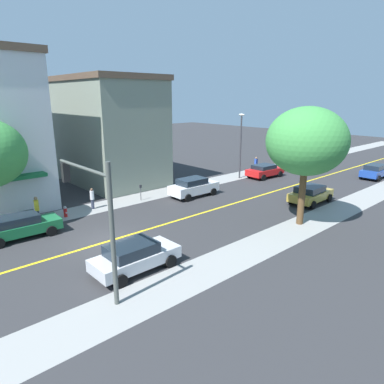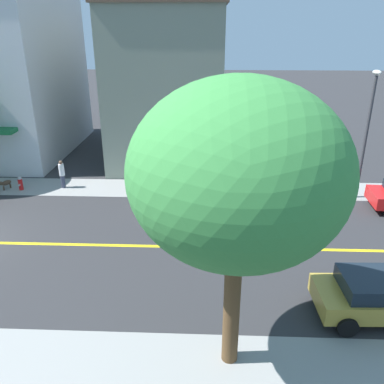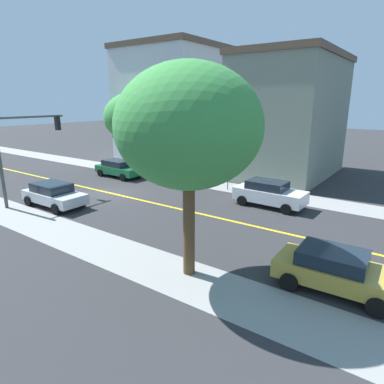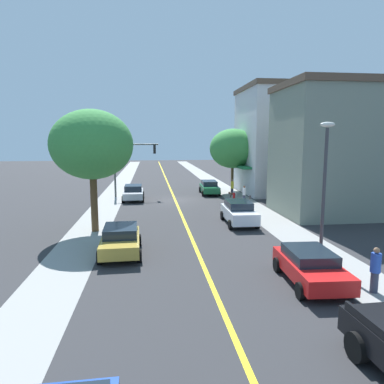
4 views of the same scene
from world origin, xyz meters
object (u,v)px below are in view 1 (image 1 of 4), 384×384
(street_tree_left_near, at_px, (307,142))
(white_sedan_left_curb, at_px, (193,187))
(pedestrian_blue_shirt, at_px, (256,164))
(fire_hydrant, at_px, (65,212))
(silver_sedan_right_curb, at_px, (135,256))
(pedestrian_yellow_shirt, at_px, (37,208))
(gold_sedan_right_curb, at_px, (310,194))
(street_lamp, at_px, (241,139))
(small_dog, at_px, (53,215))
(blue_sedan_right_curb, at_px, (375,171))
(parking_meter, at_px, (141,190))
(green_sedan_left_curb, at_px, (20,226))
(traffic_light_mast, at_px, (94,206))
(pedestrian_white_shirt, at_px, (92,198))
(red_sedan_left_curb, at_px, (265,170))
(black_pickup_truck, at_px, (302,161))

(street_tree_left_near, distance_m, white_sedan_left_curb, 10.83)
(street_tree_left_near, distance_m, pedestrian_blue_shirt, 16.80)
(fire_hydrant, relative_size, silver_sedan_right_curb, 0.19)
(pedestrian_yellow_shirt, bearing_deg, gold_sedan_right_curb, 64.19)
(fire_hydrant, xyz_separation_m, gold_sedan_right_curb, (9.86, 16.05, 0.36))
(street_lamp, relative_size, small_dog, 8.94)
(blue_sedan_right_curb, relative_size, small_dog, 5.62)
(parking_meter, height_order, pedestrian_blue_shirt, pedestrian_blue_shirt)
(pedestrian_yellow_shirt, bearing_deg, green_sedan_left_curb, -34.70)
(traffic_light_mast, height_order, pedestrian_yellow_shirt, traffic_light_mast)
(fire_hydrant, relative_size, pedestrian_white_shirt, 0.50)
(fire_hydrant, distance_m, pedestrian_yellow_shirt, 1.91)
(parking_meter, distance_m, red_sedan_left_curb, 14.62)
(pedestrian_blue_shirt, bearing_deg, green_sedan_left_curb, 109.45)
(traffic_light_mast, bearing_deg, silver_sedan_right_curb, -76.57)
(pedestrian_blue_shirt, bearing_deg, red_sedan_left_curb, 165.70)
(pedestrian_blue_shirt, bearing_deg, gold_sedan_right_curb, 164.39)
(white_sedan_left_curb, distance_m, pedestrian_blue_shirt, 11.84)
(parking_meter, relative_size, red_sedan_left_curb, 0.31)
(black_pickup_truck, height_order, small_dog, black_pickup_truck)
(street_tree_left_near, xyz_separation_m, black_pickup_truck, (-9.94, 16.86, -4.64))
(parking_meter, xyz_separation_m, gold_sedan_right_curb, (9.67, 9.78, -0.12))
(parking_meter, xyz_separation_m, pedestrian_yellow_shirt, (-0.44, -8.07, 0.09))
(pedestrian_white_shirt, distance_m, pedestrian_blue_shirt, 19.65)
(black_pickup_truck, height_order, pedestrian_blue_shirt, pedestrian_blue_shirt)
(blue_sedan_right_curb, bearing_deg, fire_hydrant, 159.96)
(street_tree_left_near, xyz_separation_m, white_sedan_left_curb, (-9.72, -0.87, -4.70))
(red_sedan_left_curb, distance_m, pedestrian_white_shirt, 18.64)
(street_tree_left_near, height_order, small_dog, street_tree_left_near)
(pedestrian_blue_shirt, bearing_deg, pedestrian_white_shirt, 104.12)
(red_sedan_left_curb, xyz_separation_m, small_dog, (-1.86, -21.67, -0.36))
(blue_sedan_right_curb, bearing_deg, small_dog, 160.45)
(white_sedan_left_curb, bearing_deg, black_pickup_truck, 1.97)
(traffic_light_mast, xyz_separation_m, green_sedan_left_curb, (-8.56, -0.79, -3.17))
(street_lamp, bearing_deg, street_tree_left_near, -32.43)
(fire_hydrant, distance_m, pedestrian_white_shirt, 2.38)
(green_sedan_left_curb, bearing_deg, fire_hydrant, 30.42)
(street_tree_left_near, distance_m, silver_sedan_right_curb, 12.87)
(parking_meter, relative_size, green_sedan_left_curb, 0.30)
(blue_sedan_right_curb, xyz_separation_m, pedestrian_blue_shirt, (-10.02, -7.18, 0.17))
(green_sedan_left_curb, relative_size, pedestrian_yellow_shirt, 2.49)
(gold_sedan_right_curb, relative_size, white_sedan_left_curb, 0.95)
(red_sedan_left_curb, bearing_deg, small_dog, 177.90)
(white_sedan_left_curb, relative_size, pedestrian_yellow_shirt, 2.44)
(traffic_light_mast, distance_m, pedestrian_white_shirt, 12.36)
(pedestrian_yellow_shirt, bearing_deg, black_pickup_truck, 89.53)
(silver_sedan_right_curb, bearing_deg, white_sedan_left_curb, 34.85)
(gold_sedan_right_curb, bearing_deg, parking_meter, 133.51)
(fire_hydrant, height_order, traffic_light_mast, traffic_light_mast)
(black_pickup_truck, bearing_deg, blue_sedan_right_curb, -83.79)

